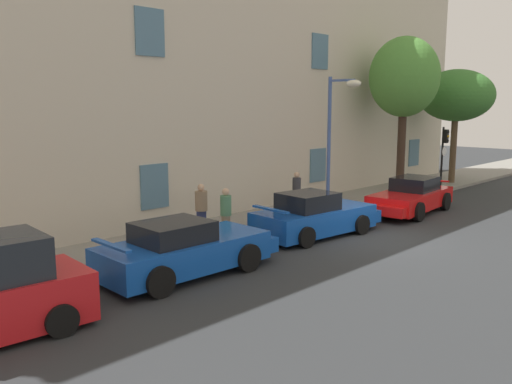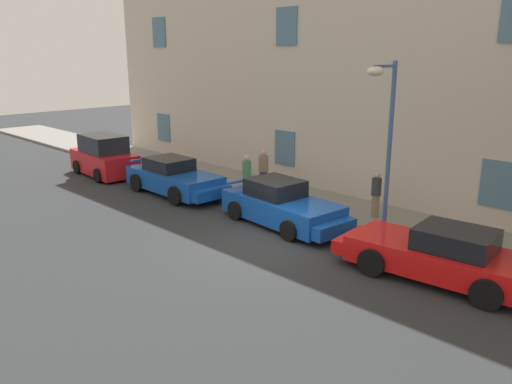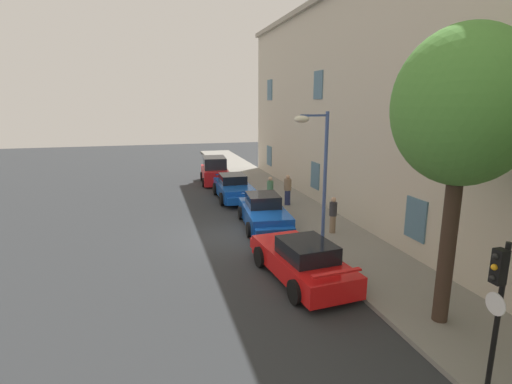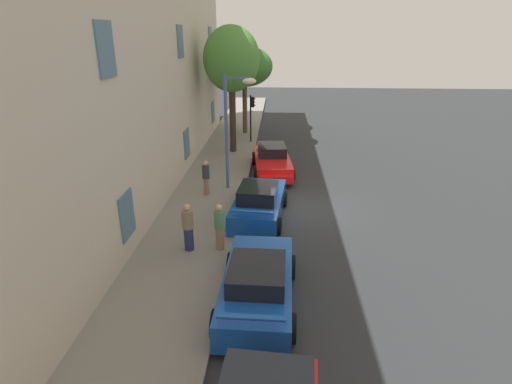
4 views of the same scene
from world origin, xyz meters
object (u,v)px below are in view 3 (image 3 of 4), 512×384
sportscar_yellow_flank (265,214)px  hatchback_parked (215,171)px  traffic_light (498,293)px  pedestrian_admiring (333,215)px  sportscar_red_lead (234,189)px  street_lamp (315,153)px  sportscar_white_middle (300,259)px  tree_near_kerb (463,109)px  pedestrian_bystander (270,191)px  pedestrian_strolling (288,190)px

sportscar_yellow_flank → hatchback_parked: hatchback_parked is taller
traffic_light → pedestrian_admiring: traffic_light is taller
hatchback_parked → pedestrian_admiring: 13.05m
pedestrian_admiring → sportscar_red_lead: bearing=-160.0°
sportscar_red_lead → hatchback_parked: size_ratio=1.22×
sportscar_red_lead → pedestrian_admiring: bearing=20.0°
sportscar_yellow_flank → street_lamp: size_ratio=0.92×
sportscar_white_middle → tree_near_kerb: bearing=34.3°
traffic_light → pedestrian_bystander: traffic_light is taller
sportscar_yellow_flank → hatchback_parked: bearing=-177.0°
sportscar_yellow_flank → pedestrian_strolling: pedestrian_strolling is taller
sportscar_red_lead → tree_near_kerb: size_ratio=0.67×
hatchback_parked → street_lamp: bearing=7.4°
street_lamp → tree_near_kerb: bearing=7.8°
sportscar_yellow_flank → hatchback_parked: 10.79m
sportscar_yellow_flank → traffic_light: 11.66m
sportscar_white_middle → street_lamp: street_lamp is taller
hatchback_parked → sportscar_yellow_flank: bearing=3.0°
sportscar_yellow_flank → hatchback_parked: (-10.78, -0.56, 0.24)m
pedestrian_admiring → pedestrian_bystander: pedestrian_bystander is taller
pedestrian_admiring → pedestrian_strolling: bearing=-177.0°
sportscar_white_middle → street_lamp: 4.43m
tree_near_kerb → pedestrian_strolling: size_ratio=4.34×
pedestrian_admiring → pedestrian_strolling: size_ratio=0.95×
pedestrian_strolling → pedestrian_bystander: size_ratio=1.02×
sportscar_red_lead → pedestrian_strolling: size_ratio=2.90×
tree_near_kerb → street_lamp: (-6.30, -0.86, -1.75)m
sportscar_yellow_flank → sportscar_white_middle: (5.45, -0.41, 0.01)m
sportscar_yellow_flank → tree_near_kerb: size_ratio=0.66×
sportscar_red_lead → sportscar_white_middle: (11.08, -0.18, -0.01)m
pedestrian_strolling → hatchback_parked: bearing=-159.9°
sportscar_red_lead → pedestrian_admiring: (7.54, 2.74, 0.31)m
sportscar_yellow_flank → sportscar_white_middle: sportscar_yellow_flank is taller
sportscar_white_middle → pedestrian_strolling: pedestrian_strolling is taller
sportscar_red_lead → pedestrian_admiring: 8.03m
hatchback_parked → tree_near_kerb: (19.85, 2.62, 4.67)m
pedestrian_admiring → street_lamp: bearing=-56.2°
sportscar_red_lead → pedestrian_bystander: (2.60, 1.43, 0.34)m
sportscar_white_middle → hatchback_parked: 16.22m
traffic_light → street_lamp: street_lamp is taller
sportscar_white_middle → tree_near_kerb: 6.58m
hatchback_parked → pedestrian_bystander: size_ratio=2.43×
sportscar_red_lead → street_lamp: bearing=9.7°
street_lamp → pedestrian_admiring: bearing=123.8°
street_lamp → sportscar_white_middle: bearing=-31.2°
hatchback_parked → tree_near_kerb: bearing=7.5°
street_lamp → pedestrian_admiring: size_ratio=3.28×
sportscar_white_middle → pedestrian_bystander: pedestrian_bystander is taller
sportscar_red_lead → sportscar_yellow_flank: size_ratio=1.01×
pedestrian_bystander → street_lamp: bearing=0.0°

